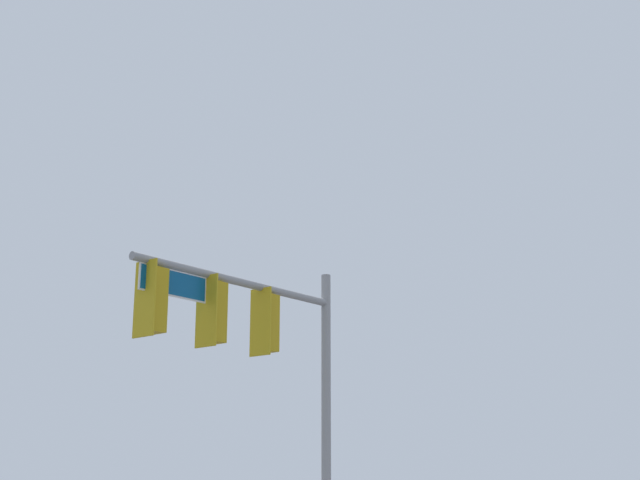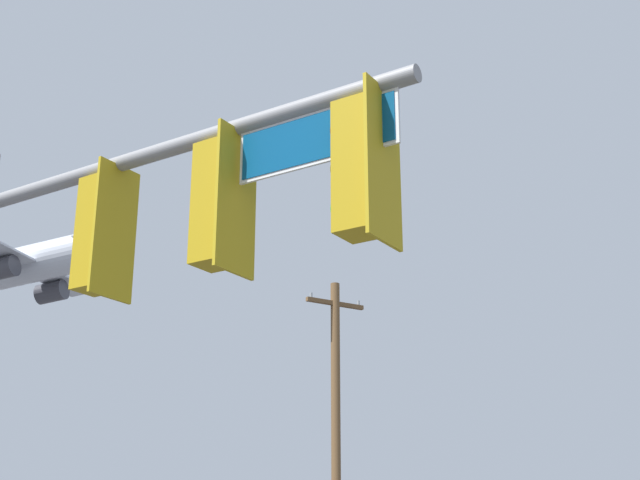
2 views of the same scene
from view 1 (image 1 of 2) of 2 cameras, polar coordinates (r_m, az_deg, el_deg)
The scene contains 1 object.
signal_pole_near at distance 16.74m, azimuth -4.61°, elevation -6.28°, with size 5.22×0.81×6.01m.
Camera 1 is at (7.42, 4.35, 1.72)m, focal length 50.00 mm.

